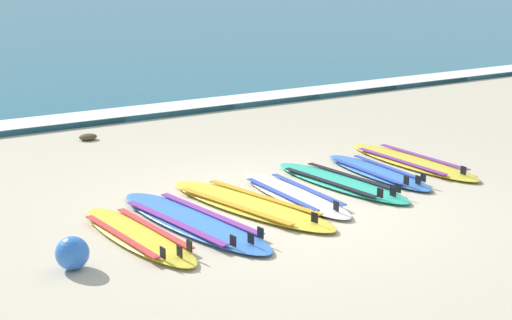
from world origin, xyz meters
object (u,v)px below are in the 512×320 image
at_px(surfboard_3, 294,194).
at_px(beach_ball, 72,253).
at_px(surfboard_4, 340,182).
at_px(surfboard_6, 412,161).
at_px(surfboard_0, 138,235).
at_px(surfboard_1, 192,221).
at_px(surfboard_5, 377,172).
at_px(surfboard_2, 249,204).

height_order(surfboard_3, beach_ball, beach_ball).
relative_size(surfboard_4, surfboard_6, 0.96).
height_order(surfboard_0, surfboard_1, same).
distance_m(surfboard_5, beach_ball, 4.56).
relative_size(surfboard_5, beach_ball, 6.49).
height_order(surfboard_3, surfboard_5, same).
bearing_deg(surfboard_4, surfboard_3, -171.93).
height_order(surfboard_1, surfboard_5, same).
xyz_separation_m(surfboard_1, surfboard_2, (0.82, 0.15, -0.00)).
height_order(surfboard_4, surfboard_5, same).
bearing_deg(beach_ball, surfboard_2, 15.56).
distance_m(surfboard_6, beach_ball, 5.35).
bearing_deg(beach_ball, surfboard_3, 12.63).
distance_m(surfboard_3, surfboard_5, 1.52).
relative_size(surfboard_2, surfboard_5, 1.30).
bearing_deg(surfboard_5, surfboard_2, -173.84).
xyz_separation_m(surfboard_0, surfboard_5, (3.66, 0.47, 0.00)).
bearing_deg(surfboard_5, surfboard_3, -172.02).
xyz_separation_m(surfboard_2, surfboard_3, (0.66, 0.02, 0.00)).
bearing_deg(surfboard_2, surfboard_3, 1.96).
height_order(surfboard_0, surfboard_5, same).
bearing_deg(surfboard_3, surfboard_1, -173.23).
relative_size(surfboard_0, surfboard_3, 1.01).
xyz_separation_m(surfboard_2, surfboard_4, (1.45, 0.14, 0.00)).
bearing_deg(surfboard_2, surfboard_0, -170.84).
height_order(surfboard_1, surfboard_6, same).
bearing_deg(surfboard_5, surfboard_4, -172.12).
xyz_separation_m(surfboard_0, surfboard_1, (0.68, 0.09, -0.00)).
bearing_deg(surfboard_2, surfboard_6, 7.49).
distance_m(surfboard_2, beach_ball, 2.40).
distance_m(surfboard_2, surfboard_4, 1.46).
relative_size(surfboard_2, surfboard_3, 1.25).
height_order(surfboard_1, surfboard_4, same).
height_order(surfboard_5, surfboard_6, same).
xyz_separation_m(surfboard_4, beach_ball, (-3.76, -0.78, 0.12)).
height_order(surfboard_2, surfboard_5, same).
xyz_separation_m(surfboard_3, surfboard_4, (0.79, 0.11, 0.00)).
bearing_deg(surfboard_3, surfboard_0, -173.03).
xyz_separation_m(surfboard_0, surfboard_2, (1.49, 0.24, -0.00)).
height_order(surfboard_2, surfboard_4, same).
bearing_deg(surfboard_3, surfboard_4, 8.07).
height_order(surfboard_6, beach_ball, beach_ball).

